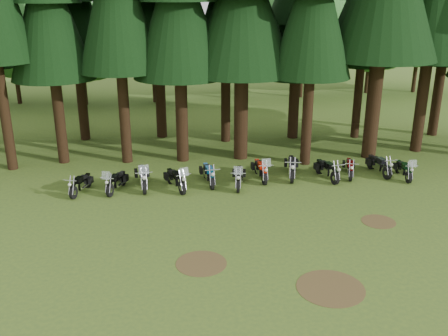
{
  "coord_description": "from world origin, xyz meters",
  "views": [
    {
      "loc": [
        -3.96,
        -17.25,
        8.95
      ],
      "look_at": [
        -1.39,
        5.0,
        1.0
      ],
      "focal_mm": 40.0,
      "sensor_mm": 36.0,
      "label": 1
    }
  ],
  "objects_px": {
    "motorcycle_3": "(176,180)",
    "motorcycle_7": "(292,168)",
    "motorcycle_0": "(81,184)",
    "motorcycle_8": "(327,170)",
    "motorcycle_2": "(143,178)",
    "motorcycle_5": "(239,177)",
    "motorcycle_4": "(209,175)",
    "motorcycle_9": "(349,168)",
    "motorcycle_1": "(116,182)",
    "motorcycle_6": "(261,170)",
    "motorcycle_11": "(404,170)",
    "motorcycle_10": "(379,165)"
  },
  "relations": [
    {
      "from": "motorcycle_0",
      "to": "motorcycle_9",
      "type": "xyz_separation_m",
      "value": [
        13.31,
        0.74,
        0.01
      ]
    },
    {
      "from": "motorcycle_0",
      "to": "motorcycle_11",
      "type": "xyz_separation_m",
      "value": [
        15.93,
        0.15,
        0.01
      ]
    },
    {
      "from": "motorcycle_4",
      "to": "motorcycle_10",
      "type": "relative_size",
      "value": 1.02
    },
    {
      "from": "motorcycle_2",
      "to": "motorcycle_3",
      "type": "height_order",
      "value": "motorcycle_2"
    },
    {
      "from": "motorcycle_2",
      "to": "motorcycle_5",
      "type": "distance_m",
      "value": 4.61
    },
    {
      "from": "motorcycle_1",
      "to": "motorcycle_5",
      "type": "height_order",
      "value": "motorcycle_5"
    },
    {
      "from": "motorcycle_1",
      "to": "motorcycle_8",
      "type": "xyz_separation_m",
      "value": [
        10.4,
        0.42,
        0.02
      ]
    },
    {
      "from": "motorcycle_3",
      "to": "motorcycle_8",
      "type": "bearing_deg",
      "value": -16.13
    },
    {
      "from": "motorcycle_3",
      "to": "motorcycle_10",
      "type": "height_order",
      "value": "motorcycle_3"
    },
    {
      "from": "motorcycle_2",
      "to": "motorcycle_10",
      "type": "relative_size",
      "value": 1.1
    },
    {
      "from": "motorcycle_6",
      "to": "motorcycle_11",
      "type": "relative_size",
      "value": 1.12
    },
    {
      "from": "motorcycle_7",
      "to": "motorcycle_9",
      "type": "height_order",
      "value": "motorcycle_7"
    },
    {
      "from": "motorcycle_4",
      "to": "motorcycle_8",
      "type": "distance_m",
      "value": 5.97
    },
    {
      "from": "motorcycle_3",
      "to": "motorcycle_9",
      "type": "xyz_separation_m",
      "value": [
        8.86,
        0.79,
        -0.05
      ]
    },
    {
      "from": "motorcycle_9",
      "to": "motorcycle_11",
      "type": "height_order",
      "value": "motorcycle_11"
    },
    {
      "from": "motorcycle_0",
      "to": "motorcycle_1",
      "type": "xyz_separation_m",
      "value": [
        1.64,
        0.05,
        0.02
      ]
    },
    {
      "from": "motorcycle_0",
      "to": "motorcycle_4",
      "type": "relative_size",
      "value": 0.86
    },
    {
      "from": "motorcycle_3",
      "to": "motorcycle_9",
      "type": "relative_size",
      "value": 1.1
    },
    {
      "from": "motorcycle_2",
      "to": "motorcycle_11",
      "type": "relative_size",
      "value": 1.2
    },
    {
      "from": "motorcycle_1",
      "to": "motorcycle_3",
      "type": "height_order",
      "value": "motorcycle_3"
    },
    {
      "from": "motorcycle_2",
      "to": "motorcycle_8",
      "type": "xyz_separation_m",
      "value": [
        9.16,
        0.14,
        -0.05
      ]
    },
    {
      "from": "motorcycle_2",
      "to": "motorcycle_9",
      "type": "bearing_deg",
      "value": -3.98
    },
    {
      "from": "motorcycle_7",
      "to": "motorcycle_11",
      "type": "xyz_separation_m",
      "value": [
        5.6,
        -0.8,
        -0.08
      ]
    },
    {
      "from": "motorcycle_1",
      "to": "motorcycle_4",
      "type": "bearing_deg",
      "value": 25.14
    },
    {
      "from": "motorcycle_3",
      "to": "motorcycle_7",
      "type": "relative_size",
      "value": 0.91
    },
    {
      "from": "motorcycle_11",
      "to": "motorcycle_8",
      "type": "bearing_deg",
      "value": 179.89
    },
    {
      "from": "motorcycle_4",
      "to": "motorcycle_5",
      "type": "distance_m",
      "value": 1.52
    },
    {
      "from": "motorcycle_1",
      "to": "motorcycle_2",
      "type": "distance_m",
      "value": 1.27
    },
    {
      "from": "motorcycle_2",
      "to": "motorcycle_4",
      "type": "xyz_separation_m",
      "value": [
        3.19,
        0.18,
        -0.05
      ]
    },
    {
      "from": "motorcycle_7",
      "to": "motorcycle_2",
      "type": "bearing_deg",
      "value": -163.1
    },
    {
      "from": "motorcycle_6",
      "to": "motorcycle_10",
      "type": "relative_size",
      "value": 1.03
    },
    {
      "from": "motorcycle_1",
      "to": "motorcycle_11",
      "type": "xyz_separation_m",
      "value": [
        14.3,
        0.1,
        -0.01
      ]
    },
    {
      "from": "motorcycle_4",
      "to": "motorcycle_1",
      "type": "bearing_deg",
      "value": -180.0
    },
    {
      "from": "motorcycle_2",
      "to": "motorcycle_3",
      "type": "xyz_separation_m",
      "value": [
        1.58,
        -0.37,
        -0.04
      ]
    },
    {
      "from": "motorcycle_0",
      "to": "motorcycle_3",
      "type": "xyz_separation_m",
      "value": [
        4.45,
        -0.05,
        0.06
      ]
    },
    {
      "from": "motorcycle_2",
      "to": "motorcycle_6",
      "type": "xyz_separation_m",
      "value": [
        5.84,
        0.49,
        -0.03
      ]
    },
    {
      "from": "motorcycle_11",
      "to": "motorcycle_7",
      "type": "bearing_deg",
      "value": 176.47
    },
    {
      "from": "motorcycle_0",
      "to": "motorcycle_5",
      "type": "relative_size",
      "value": 0.88
    },
    {
      "from": "motorcycle_6",
      "to": "motorcycle_9",
      "type": "bearing_deg",
      "value": -3.94
    },
    {
      "from": "motorcycle_0",
      "to": "motorcycle_5",
      "type": "height_order",
      "value": "motorcycle_5"
    },
    {
      "from": "motorcycle_1",
      "to": "motorcycle_11",
      "type": "distance_m",
      "value": 14.3
    },
    {
      "from": "motorcycle_5",
      "to": "motorcycle_6",
      "type": "height_order",
      "value": "motorcycle_6"
    },
    {
      "from": "motorcycle_2",
      "to": "motorcycle_11",
      "type": "bearing_deg",
      "value": -7.03
    },
    {
      "from": "motorcycle_4",
      "to": "motorcycle_8",
      "type": "xyz_separation_m",
      "value": [
        5.97,
        -0.04,
        -0.0
      ]
    },
    {
      "from": "motorcycle_6",
      "to": "motorcycle_9",
      "type": "height_order",
      "value": "motorcycle_6"
    },
    {
      "from": "motorcycle_1",
      "to": "motorcycle_2",
      "type": "bearing_deg",
      "value": 31.75
    },
    {
      "from": "motorcycle_4",
      "to": "motorcycle_6",
      "type": "distance_m",
      "value": 2.67
    },
    {
      "from": "motorcycle_0",
      "to": "motorcycle_8",
      "type": "height_order",
      "value": "motorcycle_8"
    },
    {
      "from": "motorcycle_0",
      "to": "motorcycle_6",
      "type": "height_order",
      "value": "motorcycle_6"
    },
    {
      "from": "motorcycle_4",
      "to": "motorcycle_9",
      "type": "height_order",
      "value": "motorcycle_4"
    }
  ]
}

